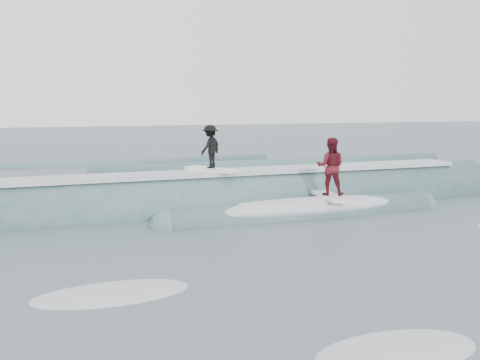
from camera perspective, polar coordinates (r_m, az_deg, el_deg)
name	(u,v)px	position (r m, az deg, el deg)	size (l,w,h in m)	color
ground	(330,261)	(12.47, 9.58, -8.56)	(160.00, 160.00, 0.00)	#3B4D57
breaking_wave	(238,207)	(18.37, -0.21, -2.95)	(23.35, 4.03, 2.49)	#395F5F
surfer_black	(210,149)	(18.04, -3.18, 3.28)	(1.42, 2.03, 1.56)	white
surfer_red	(330,169)	(17.44, 9.63, 1.16)	(1.14, 2.06, 1.96)	white
whitewater	(374,281)	(11.34, 14.10, -10.40)	(17.98, 7.14, 0.10)	silver
far_swells	(148,172)	(28.68, -9.76, 0.84)	(38.47, 8.65, 0.80)	#395F5F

